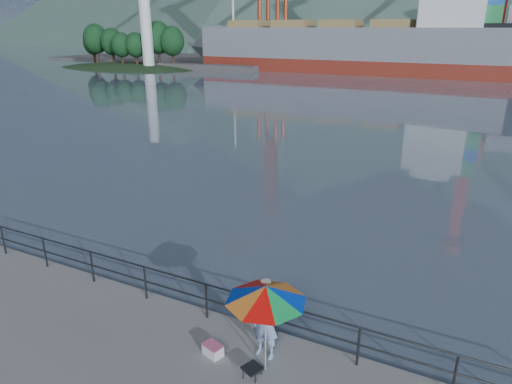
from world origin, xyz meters
TOP-DOWN VIEW (x-y plane):
  - harbor_water at (0.00, 130.00)m, footprint 500.00×280.00m
  - far_dock at (10.00, 93.00)m, footprint 200.00×40.00m
  - guardrail at (0.00, 1.70)m, footprint 22.00×0.06m
  - lighthouse_islet at (-54.97, 61.99)m, footprint 48.00×26.40m
  - fisherman at (3.01, 1.07)m, footprint 0.69×0.47m
  - beach_umbrella at (3.21, 0.64)m, footprint 1.96×1.96m
  - folding_stool at (3.05, 0.31)m, footprint 0.50×0.50m
  - cooler_bag at (1.91, 0.52)m, footprint 0.51×0.41m
  - fishing_rod at (2.63, 2.18)m, footprint 0.41×1.81m
  - bulk_carrier at (-13.99, 71.71)m, footprint 50.87×8.80m

SIDE VIEW (x-z plane):
  - harbor_water at x=0.00m, z-range 0.00..0.00m
  - far_dock at x=10.00m, z-range -0.20..0.20m
  - fishing_rod at x=2.63m, z-range -0.65..0.65m
  - cooler_bag at x=1.91m, z-range 0.00..0.26m
  - folding_stool at x=3.05m, z-range 0.01..0.26m
  - lighthouse_islet at x=-54.97m, z-range -9.34..9.86m
  - guardrail at x=0.00m, z-range 0.01..1.03m
  - fisherman at x=3.01m, z-range 0.00..1.83m
  - beach_umbrella at x=3.21m, z-range 0.89..3.04m
  - bulk_carrier at x=-13.99m, z-range -3.12..11.38m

